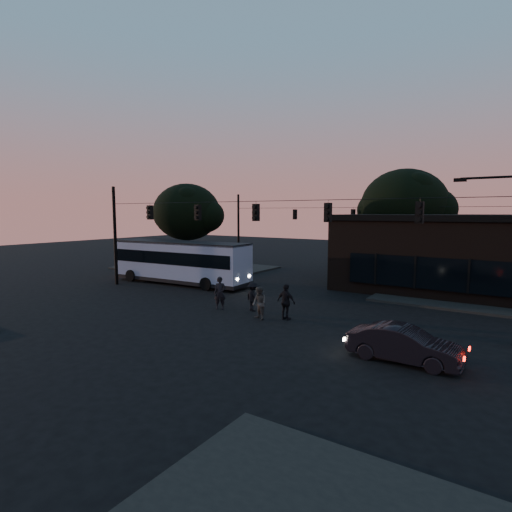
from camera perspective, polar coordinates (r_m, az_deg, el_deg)
The scene contains 14 objects.
ground at distance 20.88m, azimuth -6.19°, elevation -9.22°, with size 120.00×120.00×0.00m, color black.
sidewalk_far_right at distance 29.93m, azimuth 31.41°, elevation -5.23°, with size 14.00×10.00×0.15m, color black.
sidewalk_far_left at distance 40.26m, azimuth -8.71°, elevation -1.64°, with size 14.00×10.00×0.15m, color black.
building at distance 31.75m, azimuth 26.43°, elevation 0.45°, with size 15.40×10.41×5.40m.
tree_behind at distance 38.47m, azimuth 20.41°, elevation 6.81°, with size 7.60×7.60×9.43m.
tree_left at distance 39.16m, azimuth -9.83°, elevation 6.18°, with size 6.40×6.40×8.30m.
signal_rig_near at distance 23.36m, azimuth -0.00°, elevation 3.53°, with size 26.24×0.30×7.50m.
signal_rig_far at distance 37.72m, azimuth 13.65°, elevation 4.02°, with size 26.24×0.30×7.50m.
bus at distance 31.69m, azimuth -10.79°, elevation -0.57°, with size 11.87×3.45×3.30m.
car at distance 16.16m, azimuth 20.40°, elevation -11.75°, with size 1.42×4.07×1.34m, color black.
pedestrian_a at distance 23.09m, azimuth -5.16°, elevation -5.30°, with size 0.69×0.45×1.88m, color black.
pedestrian_b at distance 20.82m, azimuth 0.47°, elevation -6.77°, with size 0.84×0.65×1.73m, color #3E3A38.
pedestrian_c at distance 20.82m, azimuth 4.33°, elevation -6.56°, with size 1.11×0.46×1.89m, color black.
pedestrian_d at distance 22.63m, azimuth -0.45°, elevation -5.83°, with size 1.06×0.61×1.64m, color black.
Camera 1 is at (12.95, -15.40, 5.56)m, focal length 28.00 mm.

